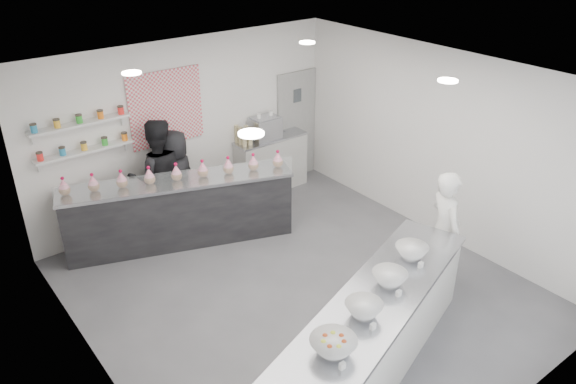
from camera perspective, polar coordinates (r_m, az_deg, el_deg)
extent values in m
plane|color=#515156|center=(8.01, 1.17, -9.86)|extent=(6.00, 6.00, 0.00)
plane|color=white|center=(6.65, 1.42, 11.25)|extent=(6.00, 6.00, 0.00)
plane|color=white|center=(9.52, -10.20, 6.30)|extent=(5.50, 0.00, 5.50)
plane|color=white|center=(6.10, -19.43, -7.58)|extent=(0.00, 6.00, 6.00)
plane|color=white|center=(9.04, 15.02, 4.64)|extent=(0.00, 6.00, 6.00)
cube|color=gray|center=(10.83, 0.86, 6.77)|extent=(0.88, 0.04, 2.10)
cube|color=#DF4756|center=(9.21, -12.28, 8.36)|extent=(1.25, 0.03, 1.20)
cube|color=silver|center=(8.79, -19.98, 3.97)|extent=(1.45, 0.22, 0.04)
cube|color=silver|center=(8.65, -20.42, 6.52)|extent=(1.45, 0.22, 0.04)
cylinder|color=white|center=(5.10, -3.76, 5.94)|extent=(0.24, 0.24, 0.02)
cylinder|color=white|center=(6.98, 15.93, 10.83)|extent=(0.24, 0.24, 0.02)
cylinder|color=white|center=(7.30, -15.61, 11.58)|extent=(0.24, 0.24, 0.02)
cylinder|color=white|center=(8.72, 1.96, 14.94)|extent=(0.24, 0.24, 0.02)
cube|color=beige|center=(6.60, 8.67, -14.14)|extent=(3.71, 1.97, 0.99)
cube|color=black|center=(8.93, -10.89, -1.98)|extent=(3.53, 1.81, 1.09)
cube|color=white|center=(8.35, -11.01, 1.21)|extent=(3.27, 1.21, 0.30)
cube|color=beige|center=(10.47, -1.73, 2.90)|extent=(1.41, 0.45, 1.05)
cube|color=#93969E|center=(10.13, -2.33, 6.47)|extent=(0.53, 0.36, 0.40)
imported|color=white|center=(7.95, 15.59, -3.76)|extent=(0.62, 0.74, 1.74)
imported|color=black|center=(9.09, -12.98, 1.38)|extent=(1.13, 1.00, 1.95)
imported|color=black|center=(9.25, -11.27, 1.17)|extent=(0.98, 0.82, 1.70)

